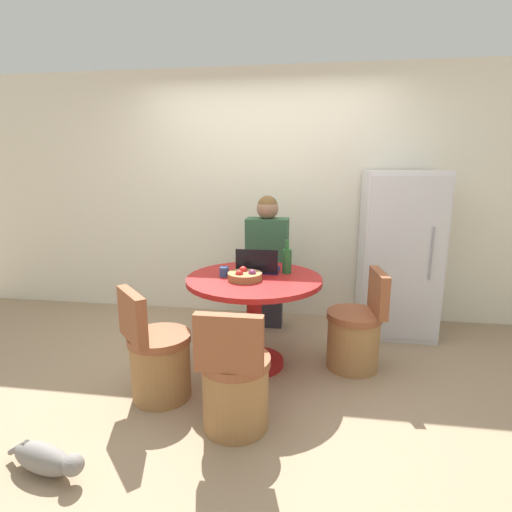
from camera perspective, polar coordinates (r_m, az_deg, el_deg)
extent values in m
plane|color=#9E8466|center=(3.25, -2.02, -17.11)|extent=(12.00, 12.00, 0.00)
cube|color=silver|center=(4.32, 1.46, 8.53)|extent=(7.00, 0.06, 2.60)
cube|color=silver|center=(4.09, 19.66, 0.32)|extent=(0.70, 0.61, 1.58)
cube|color=silver|center=(3.79, 20.55, -0.69)|extent=(0.67, 0.01, 1.49)
cylinder|color=gray|center=(3.81, 23.77, 0.33)|extent=(0.02, 0.02, 0.47)
cylinder|color=maroon|center=(3.44, -0.25, -14.86)|extent=(0.49, 0.49, 0.05)
cylinder|color=maroon|center=(3.29, -0.26, -9.32)|extent=(0.12, 0.12, 0.67)
cylinder|color=maroon|center=(3.17, -0.26, -3.39)|extent=(1.08, 1.08, 0.04)
cylinder|color=#9E7042|center=(2.66, -2.94, -19.29)|extent=(0.41, 0.41, 0.42)
cylinder|color=brown|center=(2.54, -3.00, -14.75)|extent=(0.44, 0.44, 0.06)
cube|color=brown|center=(2.30, -3.93, -12.36)|extent=(0.40, 0.07, 0.34)
cylinder|color=#9E7042|center=(3.02, -13.41, -15.43)|extent=(0.41, 0.41, 0.42)
cylinder|color=brown|center=(2.92, -13.65, -11.31)|extent=(0.44, 0.44, 0.06)
cube|color=brown|center=(2.79, -17.26, -8.26)|extent=(0.32, 0.34, 0.34)
cylinder|color=#9E7042|center=(3.42, 13.68, -11.98)|extent=(0.41, 0.41, 0.42)
cylinder|color=brown|center=(3.32, 13.89, -8.27)|extent=(0.44, 0.44, 0.06)
cube|color=brown|center=(3.30, 17.09, -4.98)|extent=(0.11, 0.40, 0.34)
cube|color=#2D2D38|center=(4.13, 1.80, -6.79)|extent=(0.28, 0.16, 0.47)
cube|color=#2D2D38|center=(3.98, 1.73, -2.91)|extent=(0.32, 0.36, 0.14)
cube|color=#2D5638|center=(3.83, 1.63, 1.54)|extent=(0.40, 0.22, 0.52)
sphere|color=#936B51|center=(3.77, 1.66, 6.80)|extent=(0.21, 0.21, 0.21)
sphere|color=brown|center=(3.77, 1.66, 7.19)|extent=(0.19, 0.19, 0.19)
cube|color=#141947|center=(3.35, 0.37, -1.97)|extent=(0.34, 0.22, 0.02)
cube|color=black|center=(3.22, 0.09, -0.71)|extent=(0.34, 0.01, 0.19)
cylinder|color=olive|center=(3.09, -1.58, -2.91)|extent=(0.27, 0.27, 0.05)
sphere|color=#7A2D5B|center=(3.06, -0.55, -2.51)|extent=(0.06, 0.06, 0.06)
sphere|color=red|center=(3.14, -1.86, -2.09)|extent=(0.07, 0.07, 0.07)
sphere|color=red|center=(3.04, -2.40, -2.60)|extent=(0.06, 0.06, 0.06)
cylinder|color=#2D4C84|center=(3.19, -4.59, -2.25)|extent=(0.07, 0.07, 0.08)
cylinder|color=#23602D|center=(3.27, 4.45, -0.75)|extent=(0.08, 0.08, 0.20)
cylinder|color=#23602D|center=(3.25, 4.49, 1.63)|extent=(0.03, 0.03, 0.08)
ellipsoid|color=gray|center=(2.66, -28.18, -24.14)|extent=(0.41, 0.23, 0.16)
sphere|color=gray|center=(2.51, -24.66, -25.50)|extent=(0.11, 0.11, 0.11)
cylinder|color=gray|center=(2.78, -30.78, -22.45)|extent=(0.17, 0.07, 0.13)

